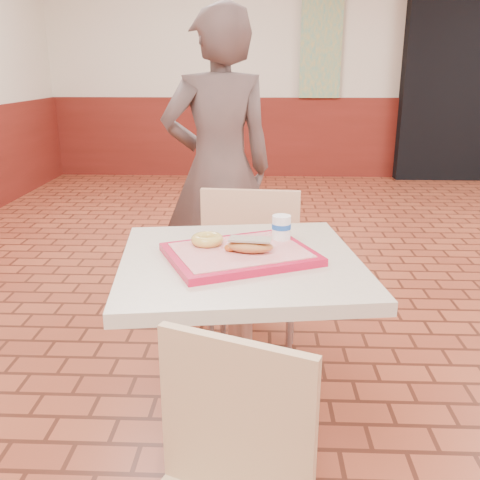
{
  "coord_description": "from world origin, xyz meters",
  "views": [
    {
      "loc": [
        -1.3,
        -1.99,
        1.37
      ],
      "look_at": [
        -1.37,
        -0.39,
        0.85
      ],
      "focal_mm": 40.0,
      "sensor_mm": 36.0,
      "label": 1
    }
  ],
  "objects_px": {
    "serving_tray": "(240,254)",
    "main_table": "(240,331)",
    "ring_donut": "(207,239)",
    "chair_main_back": "(252,270)",
    "customer": "(219,170)",
    "long_john_donut": "(249,246)",
    "paper_cup": "(281,227)"
  },
  "relations": [
    {
      "from": "serving_tray",
      "to": "main_table",
      "type": "bearing_deg",
      "value": 0.0
    },
    {
      "from": "ring_donut",
      "to": "chair_main_back",
      "type": "bearing_deg",
      "value": 77.09
    },
    {
      "from": "customer",
      "to": "long_john_donut",
      "type": "distance_m",
      "value": 1.3
    },
    {
      "from": "customer",
      "to": "ring_donut",
      "type": "relative_size",
      "value": 15.91
    },
    {
      "from": "customer",
      "to": "ring_donut",
      "type": "bearing_deg",
      "value": 74.68
    },
    {
      "from": "chair_main_back",
      "to": "customer",
      "type": "distance_m",
      "value": 0.72
    },
    {
      "from": "serving_tray",
      "to": "ring_donut",
      "type": "height_order",
      "value": "ring_donut"
    },
    {
      "from": "customer",
      "to": "serving_tray",
      "type": "height_order",
      "value": "customer"
    },
    {
      "from": "ring_donut",
      "to": "paper_cup",
      "type": "relative_size",
      "value": 1.31
    },
    {
      "from": "ring_donut",
      "to": "long_john_donut",
      "type": "xyz_separation_m",
      "value": [
        0.14,
        -0.07,
        0.0
      ]
    },
    {
      "from": "customer",
      "to": "ring_donut",
      "type": "height_order",
      "value": "customer"
    },
    {
      "from": "serving_tray",
      "to": "long_john_donut",
      "type": "bearing_deg",
      "value": -35.92
    },
    {
      "from": "main_table",
      "to": "serving_tray",
      "type": "bearing_deg",
      "value": 180.0
    },
    {
      "from": "chair_main_back",
      "to": "paper_cup",
      "type": "distance_m",
      "value": 0.65
    },
    {
      "from": "long_john_donut",
      "to": "paper_cup",
      "type": "xyz_separation_m",
      "value": [
        0.1,
        0.14,
        0.02
      ]
    },
    {
      "from": "paper_cup",
      "to": "serving_tray",
      "type": "bearing_deg",
      "value": -137.77
    },
    {
      "from": "customer",
      "to": "paper_cup",
      "type": "height_order",
      "value": "customer"
    },
    {
      "from": "ring_donut",
      "to": "customer",
      "type": "bearing_deg",
      "value": 92.61
    },
    {
      "from": "main_table",
      "to": "ring_donut",
      "type": "bearing_deg",
      "value": 155.03
    },
    {
      "from": "ring_donut",
      "to": "long_john_donut",
      "type": "relative_size",
      "value": 0.67
    },
    {
      "from": "main_table",
      "to": "ring_donut",
      "type": "xyz_separation_m",
      "value": [
        -0.11,
        0.05,
        0.3
      ]
    },
    {
      "from": "ring_donut",
      "to": "paper_cup",
      "type": "bearing_deg",
      "value": 16.23
    },
    {
      "from": "main_table",
      "to": "serving_tray",
      "type": "height_order",
      "value": "serving_tray"
    },
    {
      "from": "chair_main_back",
      "to": "long_john_donut",
      "type": "height_order",
      "value": "chair_main_back"
    },
    {
      "from": "long_john_donut",
      "to": "serving_tray",
      "type": "bearing_deg",
      "value": 144.08
    },
    {
      "from": "main_table",
      "to": "paper_cup",
      "type": "distance_m",
      "value": 0.37
    },
    {
      "from": "main_table",
      "to": "long_john_donut",
      "type": "height_order",
      "value": "long_john_donut"
    },
    {
      "from": "chair_main_back",
      "to": "ring_donut",
      "type": "bearing_deg",
      "value": 81.8
    },
    {
      "from": "serving_tray",
      "to": "long_john_donut",
      "type": "distance_m",
      "value": 0.05
    },
    {
      "from": "ring_donut",
      "to": "paper_cup",
      "type": "xyz_separation_m",
      "value": [
        0.24,
        0.07,
        0.02
      ]
    },
    {
      "from": "main_table",
      "to": "long_john_donut",
      "type": "bearing_deg",
      "value": -35.92
    },
    {
      "from": "serving_tray",
      "to": "ring_donut",
      "type": "distance_m",
      "value": 0.12
    }
  ]
}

